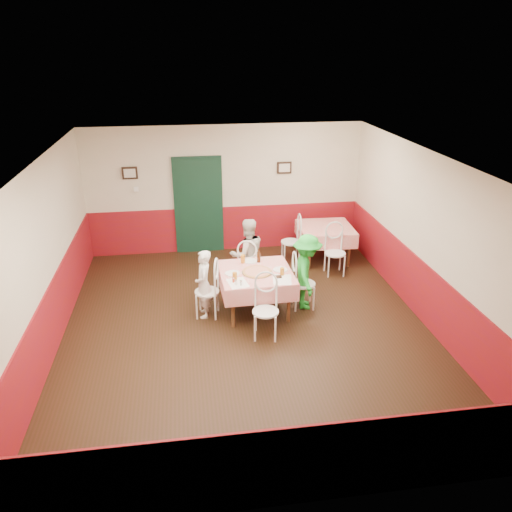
{
  "coord_description": "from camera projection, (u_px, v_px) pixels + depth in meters",
  "views": [
    {
      "loc": [
        -0.9,
        -7.1,
        4.36
      ],
      "look_at": [
        0.24,
        0.54,
        1.05
      ],
      "focal_mm": 35.0,
      "sensor_mm": 36.0,
      "label": 1
    }
  ],
  "objects": [
    {
      "name": "chair_second_b",
      "position": [
        335.0,
        253.0,
        10.05
      ],
      "size": [
        0.44,
        0.44,
        0.9
      ],
      "primitive_type": null,
      "rotation": [
        0.0,
        0.0,
        -0.04
      ],
      "color": "white",
      "rests_on": "ground"
    },
    {
      "name": "shaker_b",
      "position": [
        241.0,
        283.0,
        8.02
      ],
      "size": [
        0.04,
        0.04,
        0.09
      ],
      "primitive_type": "cylinder",
      "rotation": [
        0.0,
        0.0,
        0.03
      ],
      "color": "silver",
      "rests_on": "main_table"
    },
    {
      "name": "right_wall",
      "position": [
        428.0,
        239.0,
        8.15
      ],
      "size": [
        0.1,
        7.0,
        2.8
      ],
      "primitive_type": "cube",
      "color": "beige",
      "rests_on": "ground"
    },
    {
      "name": "diner_left",
      "position": [
        204.0,
        284.0,
        8.44
      ],
      "size": [
        0.3,
        0.45,
        1.2
      ],
      "primitive_type": "imported",
      "rotation": [
        0.0,
        0.0,
        -1.61
      ],
      "color": "gray",
      "rests_on": "ground"
    },
    {
      "name": "chair_near",
      "position": [
        266.0,
        312.0,
        7.87
      ],
      "size": [
        0.49,
        0.49,
        0.9
      ],
      "primitive_type": null,
      "rotation": [
        0.0,
        0.0,
        -0.19
      ],
      "color": "white",
      "rests_on": "ground"
    },
    {
      "name": "plate_right",
      "position": [
        280.0,
        270.0,
        8.58
      ],
      "size": [
        0.26,
        0.26,
        0.01
      ],
      "primitive_type": "cylinder",
      "rotation": [
        0.0,
        0.0,
        0.03
      ],
      "color": "white",
      "rests_on": "main_table"
    },
    {
      "name": "second_table",
      "position": [
        325.0,
        243.0,
        10.76
      ],
      "size": [
        1.16,
        1.16,
        0.77
      ],
      "primitive_type": "cube",
      "rotation": [
        0.0,
        0.0,
        -0.04
      ],
      "color": "red",
      "rests_on": "ground"
    },
    {
      "name": "main_table",
      "position": [
        256.0,
        292.0,
        8.67
      ],
      "size": [
        1.26,
        1.26,
        0.77
      ],
      "primitive_type": "cube",
      "rotation": [
        0.0,
        0.0,
        0.03
      ],
      "color": "red",
      "rests_on": "ground"
    },
    {
      "name": "shaker_a",
      "position": [
        236.0,
        282.0,
        8.03
      ],
      "size": [
        0.04,
        0.04,
        0.09
      ],
      "primitive_type": "cylinder",
      "rotation": [
        0.0,
        0.0,
        0.03
      ],
      "color": "silver",
      "rests_on": "main_table"
    },
    {
      "name": "wallet",
      "position": [
        278.0,
        277.0,
        8.31
      ],
      "size": [
        0.11,
        0.09,
        0.02
      ],
      "primitive_type": "cube",
      "rotation": [
        0.0,
        0.0,
        0.03
      ],
      "color": "black",
      "rests_on": "main_table"
    },
    {
      "name": "front_wall",
      "position": [
        295.0,
        394.0,
        4.56
      ],
      "size": [
        6.0,
        0.1,
        2.8
      ],
      "primitive_type": "cube",
      "color": "beige",
      "rests_on": "ground"
    },
    {
      "name": "left_wall",
      "position": [
        44.0,
        261.0,
        7.34
      ],
      "size": [
        0.1,
        7.0,
        2.8
      ],
      "primitive_type": "cube",
      "color": "beige",
      "rests_on": "ground"
    },
    {
      "name": "picture_right",
      "position": [
        284.0,
        168.0,
        10.88
      ],
      "size": [
        0.32,
        0.03,
        0.26
      ],
      "primitive_type": "cube",
      "color": "black",
      "rests_on": "back_wall"
    },
    {
      "name": "diner_far",
      "position": [
        248.0,
        254.0,
        9.36
      ],
      "size": [
        0.78,
        0.67,
        1.4
      ],
      "primitive_type": "imported",
      "rotation": [
        0.0,
        0.0,
        3.36
      ],
      "color": "gray",
      "rests_on": "ground"
    },
    {
      "name": "wainscot_right",
      "position": [
        420.0,
        289.0,
        8.5
      ],
      "size": [
        0.03,
        7.0,
        1.0
      ],
      "primitive_type": "cube",
      "color": "maroon",
      "rests_on": "ground"
    },
    {
      "name": "menu_left",
      "position": [
        238.0,
        283.0,
        8.11
      ],
      "size": [
        0.36,
        0.44,
        0.0
      ],
      "primitive_type": "cube",
      "rotation": [
        0.0,
        0.0,
        0.17
      ],
      "color": "white",
      "rests_on": "main_table"
    },
    {
      "name": "wainscot_back",
      "position": [
        226.0,
        228.0,
        11.27
      ],
      "size": [
        6.0,
        0.03,
        1.0
      ],
      "primitive_type": "cube",
      "color": "maroon",
      "rests_on": "ground"
    },
    {
      "name": "chair_right",
      "position": [
        303.0,
        284.0,
        8.78
      ],
      "size": [
        0.44,
        0.44,
        0.9
      ],
      "primitive_type": null,
      "rotation": [
        0.0,
        0.0,
        1.53
      ],
      "color": "white",
      "rests_on": "ground"
    },
    {
      "name": "ceiling",
      "position": [
        245.0,
        160.0,
        7.19
      ],
      "size": [
        7.0,
        7.0,
        0.0
      ],
      "primitive_type": "plane",
      "color": "white",
      "rests_on": "back_wall"
    },
    {
      "name": "thermostat",
      "position": [
        136.0,
        189.0,
        10.59
      ],
      "size": [
        0.1,
        0.03,
        0.1
      ],
      "primitive_type": "cube",
      "color": "white",
      "rests_on": "back_wall"
    },
    {
      "name": "pizza",
      "position": [
        257.0,
        272.0,
        8.47
      ],
      "size": [
        0.51,
        0.51,
        0.03
      ],
      "primitive_type": "cylinder",
      "rotation": [
        0.0,
        0.0,
        0.03
      ],
      "color": "#B74723",
      "rests_on": "main_table"
    },
    {
      "name": "shaker_c",
      "position": [
        233.0,
        280.0,
        8.12
      ],
      "size": [
        0.04,
        0.04,
        0.09
      ],
      "primitive_type": "cylinder",
      "rotation": [
        0.0,
        0.0,
        0.03
      ],
      "color": "#B23319",
      "rests_on": "main_table"
    },
    {
      "name": "wainscot_left",
      "position": [
        55.0,
        314.0,
        7.7
      ],
      "size": [
        0.03,
        7.0,
        1.0
      ],
      "primitive_type": "cube",
      "color": "maroon",
      "rests_on": "ground"
    },
    {
      "name": "diner_right",
      "position": [
        307.0,
        272.0,
        8.7
      ],
      "size": [
        0.63,
        0.94,
        1.36
      ],
      "primitive_type": "imported",
      "rotation": [
        0.0,
        0.0,
        1.42
      ],
      "color": "gray",
      "rests_on": "ground"
    },
    {
      "name": "glass_c",
      "position": [
        243.0,
        259.0,
        8.83
      ],
      "size": [
        0.08,
        0.08,
        0.15
      ],
      "primitive_type": "cylinder",
      "rotation": [
        0.0,
        0.0,
        0.03
      ],
      "color": "#BF7219",
      "rests_on": "main_table"
    },
    {
      "name": "chair_left",
      "position": [
        207.0,
        292.0,
        8.5
      ],
      "size": [
        0.5,
        0.5,
        0.9
      ],
      "primitive_type": null,
      "rotation": [
        0.0,
        0.0,
        -1.8
      ],
      "color": "white",
      "rests_on": "ground"
    },
    {
      "name": "plate_far",
      "position": [
        250.0,
        261.0,
        8.91
      ],
      "size": [
        0.26,
        0.26,
        0.01
      ],
      "primitive_type": "cylinder",
      "rotation": [
        0.0,
        0.0,
        0.03
      ],
      "color": "white",
      "rests_on": "main_table"
    },
    {
      "name": "glass_b",
      "position": [
        282.0,
        271.0,
        8.37
      ],
      "size": [
        0.07,
        0.07,
        0.13
      ],
      "primitive_type": "cylinder",
      "rotation": [
        0.0,
        0.0,
        0.03
      ],
      "color": "#BF7219",
      "rests_on": "main_table"
    },
    {
      "name": "glass_a",
      "position": [
        235.0,
        276.0,
        8.18
      ],
      "size": [
        0.08,
        0.08,
        0.14
      ],
      "primitive_type": "cylinder",
      "rotation": [
        0.0,
        0.0,
        0.03
      ],
      "color": "#BF7219",
      "rests_on": "main_table"
    },
    {
      "name": "floor",
      "position": [
        247.0,
        327.0,
        8.3
      ],
      "size": [
        7.0,
        7.0,
        0.0
      ],
      "primitive_type": "plane",
      "color": "black",
      "rests_on": "ground"
    },
    {
      "name": "menu_right",
      "position": [
        282.0,
        280.0,
        8.23
      ],
      "size": [
        0.37,
        0.45,
        0.0
      ],
      "primitive_type": "cube",
      "rotation": [
        0.0,
        0.0,
        -0.18
      ],
      "color": "white",
      "rests_on": "main_table"
    },
    {
      "name": "picture_left",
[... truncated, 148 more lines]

